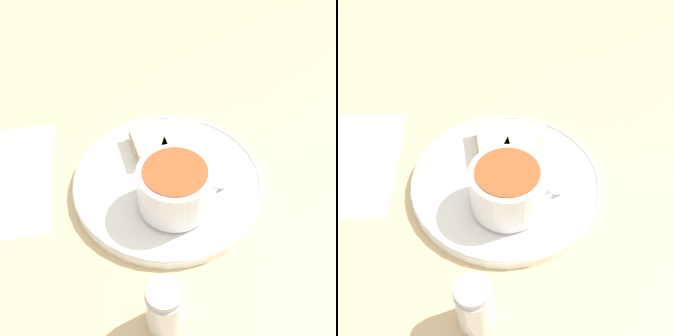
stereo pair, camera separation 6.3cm
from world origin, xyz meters
TOP-DOWN VIEW (x-y plane):
  - ground_plane at (0.00, 0.00)m, footprint 2.40×2.40m
  - plate at (0.00, 0.00)m, footprint 0.31×0.31m
  - soup_bowl at (0.05, -0.00)m, footprint 0.11×0.11m
  - spoon at (0.03, 0.08)m, footprint 0.08×0.08m
  - sandwich_half_near at (-0.06, 0.03)m, footprint 0.09×0.08m
  - sandwich_half_far at (-0.07, -0.02)m, footprint 0.09×0.06m
  - salt_shaker at (0.22, -0.05)m, footprint 0.05×0.05m

SIDE VIEW (x-z plane):
  - ground_plane at x=0.00m, z-range 0.00..0.00m
  - plate at x=0.00m, z-range 0.00..0.02m
  - spoon at x=0.03m, z-range 0.02..0.03m
  - sandwich_half_near at x=-0.06m, z-range 0.02..0.05m
  - sandwich_half_far at x=-0.07m, z-range 0.02..0.05m
  - salt_shaker at x=0.22m, z-range 0.00..0.09m
  - soup_bowl at x=0.05m, z-range 0.02..0.10m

